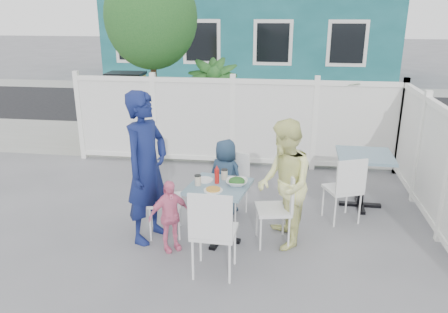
# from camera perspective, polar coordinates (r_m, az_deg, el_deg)

# --- Properties ---
(ground) EXTENTS (80.00, 80.00, 0.00)m
(ground) POSITION_cam_1_polar(r_m,az_deg,el_deg) (5.95, -2.72, -8.86)
(ground) COLOR slate
(near_sidewalk) EXTENTS (24.00, 2.60, 0.01)m
(near_sidewalk) POSITION_cam_1_polar(r_m,az_deg,el_deg) (9.45, 1.52, 1.80)
(near_sidewalk) COLOR gray
(near_sidewalk) RESTS_ON ground
(street) EXTENTS (24.00, 5.00, 0.01)m
(street) POSITION_cam_1_polar(r_m,az_deg,el_deg) (13.01, 3.40, 6.50)
(street) COLOR black
(street) RESTS_ON ground
(far_sidewalk) EXTENTS (24.00, 1.60, 0.01)m
(far_sidewalk) POSITION_cam_1_polar(r_m,az_deg,el_deg) (16.05, 4.33, 8.83)
(far_sidewalk) COLOR gray
(far_sidewalk) RESTS_ON ground
(building) EXTENTS (11.00, 6.00, 6.00)m
(building) POSITION_cam_1_polar(r_m,az_deg,el_deg) (19.24, 3.72, 19.45)
(building) COLOR #175156
(building) RESTS_ON ground
(fence_back) EXTENTS (5.86, 0.08, 1.60)m
(fence_back) POSITION_cam_1_polar(r_m,az_deg,el_deg) (7.89, 1.13, 4.25)
(fence_back) COLOR white
(fence_back) RESTS_ON ground
(fence_right) EXTENTS (0.08, 3.66, 1.60)m
(fence_right) POSITION_cam_1_polar(r_m,az_deg,el_deg) (6.42, 25.61, -1.06)
(fence_right) COLOR white
(fence_right) RESTS_ON ground
(tree) EXTENTS (1.80, 1.62, 3.59)m
(tree) POSITION_cam_1_polar(r_m,az_deg,el_deg) (8.87, -9.54, 17.44)
(tree) COLOR #382316
(tree) RESTS_ON ground
(utility_cabinet) EXTENTS (0.76, 0.55, 1.38)m
(utility_cabinet) POSITION_cam_1_polar(r_m,az_deg,el_deg) (10.03, -12.44, 6.41)
(utility_cabinet) COLOR gold
(utility_cabinet) RESTS_ON ground
(potted_shrub_a) EXTENTS (1.06, 1.06, 1.86)m
(potted_shrub_a) POSITION_cam_1_polar(r_m,az_deg,el_deg) (8.60, -1.74, 6.47)
(potted_shrub_a) COLOR #16471B
(potted_shrub_a) RESTS_ON ground
(potted_shrub_b) EXTENTS (1.74, 1.61, 1.59)m
(potted_shrub_b) POSITION_cam_1_polar(r_m,az_deg,el_deg) (8.46, 13.64, 4.79)
(potted_shrub_b) COLOR #16471B
(potted_shrub_b) RESTS_ON ground
(main_table) EXTENTS (0.81, 0.81, 0.74)m
(main_table) POSITION_cam_1_polar(r_m,az_deg,el_deg) (5.33, -0.68, -5.41)
(main_table) COLOR slate
(main_table) RESTS_ON ground
(spare_table) EXTENTS (0.78, 0.78, 0.80)m
(spare_table) POSITION_cam_1_polar(r_m,az_deg,el_deg) (6.55, 17.81, -1.22)
(spare_table) COLOR slate
(spare_table) RESTS_ON ground
(chair_left) EXTENTS (0.50, 0.52, 0.96)m
(chair_left) POSITION_cam_1_polar(r_m,az_deg,el_deg) (5.55, -8.66, -4.81)
(chair_left) COLOR white
(chair_left) RESTS_ON ground
(chair_right) EXTENTS (0.48, 0.49, 0.92)m
(chair_right) POSITION_cam_1_polar(r_m,az_deg,el_deg) (5.34, 7.30, -6.01)
(chair_right) COLOR white
(chair_right) RESTS_ON ground
(chair_back) EXTENTS (0.51, 0.50, 0.87)m
(chair_back) POSITION_cam_1_polar(r_m,az_deg,el_deg) (6.08, 1.19, -2.96)
(chair_back) COLOR white
(chair_back) RESTS_ON ground
(chair_near) EXTENTS (0.47, 0.46, 1.01)m
(chair_near) POSITION_cam_1_polar(r_m,az_deg,el_deg) (4.62, -1.50, -9.25)
(chair_near) COLOR white
(chair_near) RESTS_ON ground
(chair_spare) EXTENTS (0.55, 0.54, 0.93)m
(chair_spare) POSITION_cam_1_polar(r_m,az_deg,el_deg) (6.00, 15.66, -3.64)
(chair_spare) COLOR white
(chair_spare) RESTS_ON ground
(man) EXTENTS (0.65, 0.80, 1.88)m
(man) POSITION_cam_1_polar(r_m,az_deg,el_deg) (5.34, -10.07, -1.47)
(man) COLOR #131D52
(man) RESTS_ON ground
(woman) EXTENTS (0.72, 0.86, 1.56)m
(woman) POSITION_cam_1_polar(r_m,az_deg,el_deg) (5.23, 7.85, -3.64)
(woman) COLOR #F1F84D
(woman) RESTS_ON ground
(boy) EXTENTS (0.62, 0.53, 1.07)m
(boy) POSITION_cam_1_polar(r_m,az_deg,el_deg) (6.08, 0.20, -2.67)
(boy) COLOR navy
(boy) RESTS_ON ground
(toddler) EXTENTS (0.54, 0.49, 0.89)m
(toddler) POSITION_cam_1_polar(r_m,az_deg,el_deg) (5.23, -7.14, -7.70)
(toddler) COLOR pink
(toddler) RESTS_ON ground
(plate_main) EXTENTS (0.22, 0.22, 0.01)m
(plate_main) POSITION_cam_1_polar(r_m,az_deg,el_deg) (5.10, -1.42, -4.44)
(plate_main) COLOR white
(plate_main) RESTS_ON main_table
(plate_side) EXTENTS (0.22, 0.22, 0.01)m
(plate_side) POSITION_cam_1_polar(r_m,az_deg,el_deg) (5.41, -2.59, -3.07)
(plate_side) COLOR white
(plate_side) RESTS_ON main_table
(salad_bowl) EXTENTS (0.26, 0.26, 0.06)m
(salad_bowl) POSITION_cam_1_polar(r_m,az_deg,el_deg) (5.27, 1.68, -3.39)
(salad_bowl) COLOR white
(salad_bowl) RESTS_ON main_table
(coffee_cup_a) EXTENTS (0.08, 0.08, 0.12)m
(coffee_cup_a) POSITION_cam_1_polar(r_m,az_deg,el_deg) (5.26, -3.43, -3.16)
(coffee_cup_a) COLOR beige
(coffee_cup_a) RESTS_ON main_table
(coffee_cup_b) EXTENTS (0.08, 0.08, 0.12)m
(coffee_cup_b) POSITION_cam_1_polar(r_m,az_deg,el_deg) (5.43, 0.05, -2.39)
(coffee_cup_b) COLOR beige
(coffee_cup_b) RESTS_ON main_table
(ketchup_bottle) EXTENTS (0.06, 0.06, 0.18)m
(ketchup_bottle) POSITION_cam_1_polar(r_m,az_deg,el_deg) (5.29, -0.94, -2.58)
(ketchup_bottle) COLOR #B51714
(ketchup_bottle) RESTS_ON main_table
(salt_shaker) EXTENTS (0.03, 0.03, 0.07)m
(salt_shaker) POSITION_cam_1_polar(r_m,az_deg,el_deg) (5.50, -0.93, -2.34)
(salt_shaker) COLOR white
(salt_shaker) RESTS_ON main_table
(pepper_shaker) EXTENTS (0.03, 0.03, 0.07)m
(pepper_shaker) POSITION_cam_1_polar(r_m,az_deg,el_deg) (5.52, -1.02, -2.25)
(pepper_shaker) COLOR black
(pepper_shaker) RESTS_ON main_table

